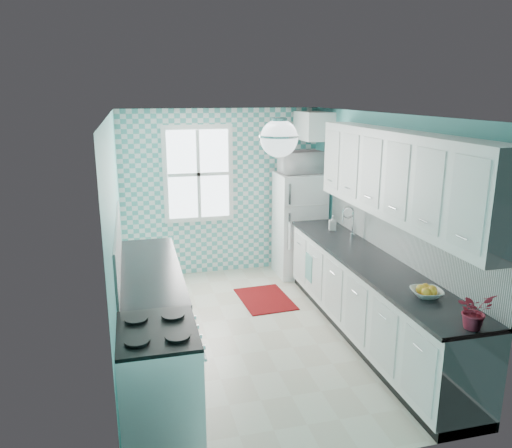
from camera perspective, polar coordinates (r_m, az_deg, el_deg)
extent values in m
cube|color=beige|center=(5.97, 0.12, -12.42)|extent=(3.00, 4.40, 0.02)
cube|color=white|center=(5.31, 0.14, 12.54)|extent=(3.00, 4.40, 0.02)
cube|color=#5FC1BE|center=(7.61, -3.98, 3.64)|extent=(3.00, 0.02, 2.50)
cube|color=#5FC1BE|center=(3.53, 9.14, -10.00)|extent=(3.00, 0.02, 2.50)
cube|color=#5FC1BE|center=(5.35, -15.74, -1.71)|extent=(0.02, 4.40, 2.50)
cube|color=#5FC1BE|center=(6.05, 14.14, 0.28)|extent=(0.02, 4.40, 2.50)
cube|color=#53AFA9|center=(7.59, -3.95, 3.61)|extent=(3.00, 0.01, 2.50)
cube|color=white|center=(7.46, -6.62, 5.69)|extent=(1.04, 0.05, 1.44)
cube|color=white|center=(7.44, -6.60, 5.67)|extent=(0.90, 0.02, 1.30)
cube|color=white|center=(5.71, 15.78, -1.25)|extent=(0.02, 3.60, 0.51)
cube|color=white|center=(5.29, -15.48, -2.49)|extent=(0.02, 2.15, 0.51)
cube|color=white|center=(5.32, 15.93, 5.37)|extent=(0.33, 3.20, 0.90)
cube|color=white|center=(7.46, 6.48, 11.10)|extent=(0.40, 0.74, 0.40)
cylinder|color=silver|center=(4.54, 2.68, 11.76)|extent=(0.14, 0.14, 0.04)
cylinder|color=silver|center=(4.55, 2.67, 10.88)|extent=(0.02, 0.02, 0.12)
sphere|color=white|center=(4.55, 2.66, 9.75)|extent=(0.34, 0.34, 0.34)
cube|color=white|center=(5.83, 12.77, -8.52)|extent=(0.60, 3.60, 0.90)
cube|color=black|center=(5.65, 12.91, -4.15)|extent=(0.63, 3.60, 0.04)
cube|color=white|center=(5.55, -11.94, -9.66)|extent=(0.60, 2.15, 0.90)
cube|color=black|center=(5.38, -12.05, -5.09)|extent=(0.63, 2.15, 0.04)
cube|color=white|center=(7.58, 4.95, -0.04)|extent=(0.68, 0.64, 1.57)
cube|color=silver|center=(7.20, 5.85, 2.08)|extent=(0.67, 0.01, 0.02)
cube|color=silver|center=(7.06, 3.87, 3.43)|extent=(0.03, 0.03, 0.30)
cube|color=silver|center=(7.19, 3.79, -0.86)|extent=(0.03, 0.03, 0.54)
cube|color=white|center=(4.21, -11.00, -17.59)|extent=(0.62, 0.79, 0.93)
cube|color=black|center=(3.98, -11.33, -11.90)|extent=(0.62, 0.79, 0.03)
cube|color=black|center=(4.20, -6.56, -16.55)|extent=(0.01, 0.52, 0.31)
cube|color=silver|center=(6.39, 9.60, -1.76)|extent=(0.46, 0.38, 0.12)
cylinder|color=silver|center=(6.41, 11.02, 0.06)|extent=(0.02, 0.02, 0.30)
torus|color=silver|center=(6.33, 10.58, 1.69)|extent=(0.16, 0.02, 0.16)
cube|color=maroon|center=(6.84, 1.04, -8.56)|extent=(0.70, 0.95, 0.01)
cube|color=#59B1AA|center=(6.64, 6.06, -4.98)|extent=(0.07, 0.23, 0.36)
imported|color=white|center=(4.78, 18.91, -7.47)|extent=(0.32, 0.32, 0.07)
imported|color=#A42F20|center=(4.26, 23.69, -9.04)|extent=(0.29, 0.26, 0.30)
imported|color=#8BAAC0|center=(6.72, 8.73, 0.14)|extent=(0.11, 0.11, 0.20)
imported|color=silver|center=(7.40, 5.11, 7.05)|extent=(0.61, 0.44, 0.33)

